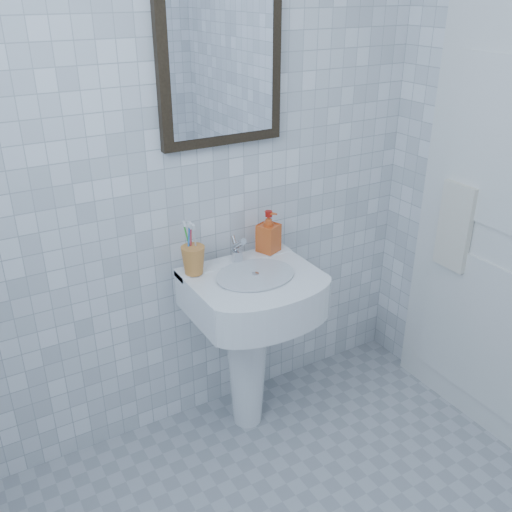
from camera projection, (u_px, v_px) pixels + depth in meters
wall_back at (180, 146)px, 2.15m from camera, size 2.20×0.02×2.50m
washbasin at (249, 324)px, 2.37m from camera, size 0.51×0.37×0.78m
faucet at (237, 251)px, 2.31m from camera, size 0.05×0.11×0.12m
toothbrush_cup at (193, 260)px, 2.22m from camera, size 0.11×0.11×0.11m
soap_dispenser at (269, 231)px, 2.39m from camera, size 0.11×0.11×0.18m
wall_mirror at (221, 61)px, 2.08m from camera, size 0.50×0.04×0.62m
bathroom_door at (503, 210)px, 2.24m from camera, size 0.04×0.80×2.00m
towel_ring at (465, 186)px, 2.35m from camera, size 0.01×0.18×0.18m
hand_towel at (455, 227)px, 2.42m from camera, size 0.03×0.16×0.38m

